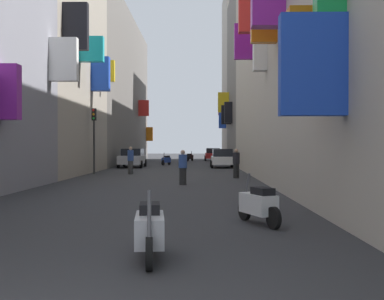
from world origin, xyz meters
The scene contains 17 objects.
ground_plane centered at (0.00, 30.00, 0.00)m, with size 140.00×140.00×0.00m, color #2D2D30.
building_left_mid_b centered at (-7.98, 26.22, 6.95)m, with size 7.40×12.34×13.90m.
building_left_mid_c centered at (-8.00, 46.20, 7.64)m, with size 7.18×27.61×15.28m.
building_right_mid_a centered at (7.99, 22.77, 7.58)m, with size 7.18×26.54×15.16m.
building_right_mid_b centered at (7.99, 42.15, 8.21)m, with size 7.11×12.21×16.43m.
building_right_mid_c centered at (7.99, 54.12, 10.24)m, with size 6.82×11.75×20.48m.
parked_car_white centered at (3.81, 34.88, 0.78)m, with size 1.89×4.02×1.50m.
parked_car_silver centered at (-3.51, 35.38, 0.79)m, with size 1.98×4.36×1.52m.
parked_car_red centered at (3.56, 51.88, 0.77)m, with size 1.93×4.26×1.46m.
scooter_white centered at (3.28, 7.71, 0.46)m, with size 0.81×1.70×1.13m.
scooter_black centered at (0.91, 50.43, 0.46)m, with size 0.79×1.80×1.13m.
scooter_blue centered at (-1.03, 39.61, 0.46)m, with size 0.79×1.72×1.13m.
scooter_silver centered at (1.16, 4.51, 0.46)m, with size 0.55×1.89×1.13m.
pedestrian_crossing centered at (-2.31, 26.12, 0.85)m, with size 0.52×0.52×1.71m.
pedestrian_near_left centered at (3.96, 22.71, 0.79)m, with size 0.52×0.52×1.60m.
pedestrian_near_right centered at (1.21, 18.33, 0.78)m, with size 0.44×0.44×1.57m.
traffic_light_near_corner centered at (-4.59, 26.18, 2.79)m, with size 0.26×0.34×4.08m.
Camera 1 is at (1.94, -2.82, 1.78)m, focal length 43.84 mm.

